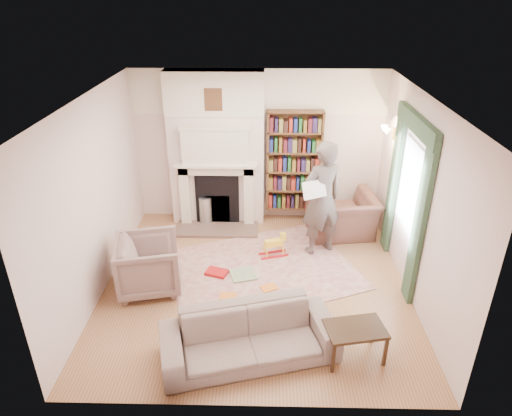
{
  "coord_description": "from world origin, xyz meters",
  "views": [
    {
      "loc": [
        0.13,
        -5.7,
        4.12
      ],
      "look_at": [
        0.0,
        0.25,
        1.15
      ],
      "focal_mm": 32.0,
      "sensor_mm": 36.0,
      "label": 1
    }
  ],
  "objects_px": {
    "armchair_left": "(149,264)",
    "paraffin_heater": "(206,210)",
    "man_reading": "(322,199)",
    "rocking_horse": "(274,245)",
    "coffee_table": "(354,342)",
    "armchair_reading": "(341,215)",
    "sofa": "(249,336)",
    "bookcase": "(294,161)"
  },
  "relations": [
    {
      "from": "armchair_reading",
      "to": "coffee_table",
      "type": "height_order",
      "value": "armchair_reading"
    },
    {
      "from": "coffee_table",
      "to": "rocking_horse",
      "type": "xyz_separation_m",
      "value": [
        -0.94,
        2.25,
        -0.02
      ]
    },
    {
      "from": "armchair_reading",
      "to": "rocking_horse",
      "type": "height_order",
      "value": "armchair_reading"
    },
    {
      "from": "armchair_reading",
      "to": "paraffin_heater",
      "type": "relative_size",
      "value": 2.11
    },
    {
      "from": "armchair_reading",
      "to": "sofa",
      "type": "xyz_separation_m",
      "value": [
        -1.53,
        -3.05,
        -0.07
      ]
    },
    {
      "from": "bookcase",
      "to": "man_reading",
      "type": "xyz_separation_m",
      "value": [
        0.39,
        -1.18,
        -0.2
      ]
    },
    {
      "from": "armchair_left",
      "to": "man_reading",
      "type": "distance_m",
      "value": 2.88
    },
    {
      "from": "armchair_left",
      "to": "paraffin_heater",
      "type": "relative_size",
      "value": 1.64
    },
    {
      "from": "armchair_reading",
      "to": "coffee_table",
      "type": "xyz_separation_m",
      "value": [
        -0.27,
        -3.04,
        -0.15
      ]
    },
    {
      "from": "armchair_left",
      "to": "coffee_table",
      "type": "xyz_separation_m",
      "value": [
        2.78,
        -1.34,
        -0.18
      ]
    },
    {
      "from": "man_reading",
      "to": "paraffin_heater",
      "type": "distance_m",
      "value": 2.33
    },
    {
      "from": "bookcase",
      "to": "armchair_left",
      "type": "bearing_deg",
      "value": -134.25
    },
    {
      "from": "sofa",
      "to": "rocking_horse",
      "type": "distance_m",
      "value": 2.29
    },
    {
      "from": "armchair_reading",
      "to": "coffee_table",
      "type": "relative_size",
      "value": 1.66
    },
    {
      "from": "sofa",
      "to": "coffee_table",
      "type": "bearing_deg",
      "value": -14.13
    },
    {
      "from": "armchair_reading",
      "to": "rocking_horse",
      "type": "xyz_separation_m",
      "value": [
        -1.21,
        -0.78,
        -0.17
      ]
    },
    {
      "from": "armchair_reading",
      "to": "man_reading",
      "type": "distance_m",
      "value": 0.96
    },
    {
      "from": "armchair_left",
      "to": "rocking_horse",
      "type": "relative_size",
      "value": 1.91
    },
    {
      "from": "bookcase",
      "to": "sofa",
      "type": "xyz_separation_m",
      "value": [
        -0.69,
        -3.63,
        -0.87
      ]
    },
    {
      "from": "armchair_reading",
      "to": "armchair_left",
      "type": "bearing_deg",
      "value": 21.2
    },
    {
      "from": "armchair_reading",
      "to": "coffee_table",
      "type": "distance_m",
      "value": 3.05
    },
    {
      "from": "man_reading",
      "to": "rocking_horse",
      "type": "xyz_separation_m",
      "value": [
        -0.76,
        -0.18,
        -0.77
      ]
    },
    {
      "from": "coffee_table",
      "to": "paraffin_heater",
      "type": "bearing_deg",
      "value": 112.04
    },
    {
      "from": "man_reading",
      "to": "paraffin_heater",
      "type": "xyz_separation_m",
      "value": [
        -2.02,
        0.94,
        -0.7
      ]
    },
    {
      "from": "paraffin_heater",
      "to": "rocking_horse",
      "type": "bearing_deg",
      "value": -41.59
    },
    {
      "from": "coffee_table",
      "to": "sofa",
      "type": "bearing_deg",
      "value": 169.62
    },
    {
      "from": "armchair_reading",
      "to": "man_reading",
      "type": "xyz_separation_m",
      "value": [
        -0.45,
        -0.6,
        0.6
      ]
    },
    {
      "from": "sofa",
      "to": "paraffin_heater",
      "type": "height_order",
      "value": "sofa"
    },
    {
      "from": "sofa",
      "to": "armchair_reading",
      "type": "bearing_deg",
      "value": 48.55
    },
    {
      "from": "paraffin_heater",
      "to": "coffee_table",
      "type": "bearing_deg",
      "value": -56.93
    },
    {
      "from": "bookcase",
      "to": "man_reading",
      "type": "bearing_deg",
      "value": -71.55
    },
    {
      "from": "sofa",
      "to": "man_reading",
      "type": "bearing_deg",
      "value": 51.39
    },
    {
      "from": "coffee_table",
      "to": "paraffin_heater",
      "type": "height_order",
      "value": "paraffin_heater"
    },
    {
      "from": "man_reading",
      "to": "armchair_left",
      "type": "bearing_deg",
      "value": -3.05
    },
    {
      "from": "bookcase",
      "to": "paraffin_heater",
      "type": "relative_size",
      "value": 3.36
    },
    {
      "from": "rocking_horse",
      "to": "coffee_table",
      "type": "bearing_deg",
      "value": -84.83
    },
    {
      "from": "sofa",
      "to": "coffee_table",
      "type": "distance_m",
      "value": 1.26
    },
    {
      "from": "armchair_left",
      "to": "rocking_horse",
      "type": "distance_m",
      "value": 2.07
    },
    {
      "from": "armchair_left",
      "to": "paraffin_heater",
      "type": "xyz_separation_m",
      "value": [
        0.58,
        2.03,
        -0.13
      ]
    },
    {
      "from": "sofa",
      "to": "paraffin_heater",
      "type": "xyz_separation_m",
      "value": [
        -0.94,
        3.39,
        -0.03
      ]
    },
    {
      "from": "armchair_reading",
      "to": "man_reading",
      "type": "relative_size",
      "value": 0.6
    },
    {
      "from": "sofa",
      "to": "paraffin_heater",
      "type": "bearing_deg",
      "value": 90.69
    }
  ]
}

